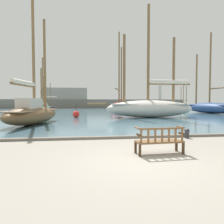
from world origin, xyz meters
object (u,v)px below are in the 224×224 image
at_px(sailboat_far_port, 150,106).
at_px(sailboat_mid_starboard, 119,105).
at_px(sailboat_outer_starboard, 43,107).
at_px(channel_buoy, 76,114).
at_px(park_bench, 160,140).
at_px(sailboat_distant_harbor, 184,107).
at_px(sailboat_outer_port, 210,107).
at_px(sailboat_centre_channel, 43,108).
at_px(mooring_bollard, 187,133).
at_px(sailboat_nearest_starboard, 33,112).

relative_size(sailboat_far_port, sailboat_mid_starboard, 0.74).
relative_size(sailboat_outer_starboard, channel_buoy, 5.73).
height_order(park_bench, sailboat_distant_harbor, sailboat_distant_harbor).
bearing_deg(park_bench, sailboat_far_port, 72.72).
distance_m(park_bench, sailboat_outer_starboard, 39.42).
xyz_separation_m(sailboat_outer_port, sailboat_outer_starboard, (-28.54, 15.10, -0.32)).
distance_m(sailboat_centre_channel, channel_buoy, 8.70).
xyz_separation_m(sailboat_outer_port, sailboat_centre_channel, (-25.48, 0.55, -0.16)).
bearing_deg(mooring_bollard, sailboat_outer_starboard, 111.83).
bearing_deg(sailboat_far_port, park_bench, -107.28).
distance_m(sailboat_nearest_starboard, sailboat_far_port, 12.70).
bearing_deg(park_bench, channel_buoy, 102.43).
bearing_deg(sailboat_nearest_starboard, sailboat_distant_harbor, 45.32).
relative_size(sailboat_nearest_starboard, mooring_bollard, 22.22).
xyz_separation_m(sailboat_centre_channel, sailboat_distant_harbor, (27.70, 12.42, -0.21)).
relative_size(sailboat_outer_port, sailboat_outer_starboard, 1.58).
relative_size(park_bench, sailboat_centre_channel, 0.19).
bearing_deg(sailboat_centre_channel, sailboat_mid_starboard, 45.89).
bearing_deg(sailboat_nearest_starboard, sailboat_far_port, 27.32).
height_order(sailboat_nearest_starboard, sailboat_outer_starboard, sailboat_nearest_starboard).
xyz_separation_m(park_bench, sailboat_outer_port, (16.98, 22.58, 0.62)).
distance_m(sailboat_nearest_starboard, sailboat_distant_harbor, 36.52).
bearing_deg(sailboat_mid_starboard, sailboat_outer_starboard, 177.05).
distance_m(sailboat_distant_harbor, mooring_bollard, 36.85).
bearing_deg(sailboat_distant_harbor, sailboat_outer_starboard, 176.04).
distance_m(sailboat_nearest_starboard, sailboat_outer_port, 26.83).
bearing_deg(mooring_bollard, sailboat_far_port, 79.50).
xyz_separation_m(sailboat_nearest_starboard, mooring_bollard, (8.93, -6.86, -0.77)).
height_order(sailboat_outer_starboard, sailboat_distant_harbor, sailboat_outer_starboard).
bearing_deg(sailboat_outer_starboard, sailboat_mid_starboard, -2.95).
bearing_deg(sailboat_far_port, sailboat_mid_starboard, 90.04).
xyz_separation_m(sailboat_far_port, sailboat_mid_starboard, (-0.02, 21.43, -0.04)).
height_order(sailboat_mid_starboard, sailboat_distant_harbor, sailboat_mid_starboard).
bearing_deg(sailboat_distant_harbor, channel_buoy, -139.30).
height_order(mooring_bollard, channel_buoy, channel_buoy).
bearing_deg(sailboat_far_port, sailboat_centre_channel, 149.87).
height_order(sailboat_outer_port, sailboat_centre_channel, sailboat_outer_port).
xyz_separation_m(sailboat_outer_port, sailboat_far_port, (-12.18, -7.16, 0.23)).
bearing_deg(channel_buoy, sailboat_distant_harbor, 40.70).
height_order(park_bench, sailboat_mid_starboard, sailboat_mid_starboard).
relative_size(sailboat_nearest_starboard, sailboat_mid_starboard, 0.62).
relative_size(park_bench, channel_buoy, 1.13).
bearing_deg(mooring_bollard, channel_buoy, 114.22).
relative_size(sailboat_centre_channel, channel_buoy, 5.83).
xyz_separation_m(sailboat_centre_channel, mooring_bollard, (10.95, -20.41, -0.66)).
relative_size(park_bench, sailboat_outer_port, 0.12).
distance_m(park_bench, sailboat_distant_harbor, 40.40).
distance_m(sailboat_outer_starboard, sailboat_mid_starboard, 16.37).
relative_size(sailboat_distant_harbor, channel_buoy, 4.30).
height_order(sailboat_far_port, sailboat_mid_starboard, sailboat_mid_starboard).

